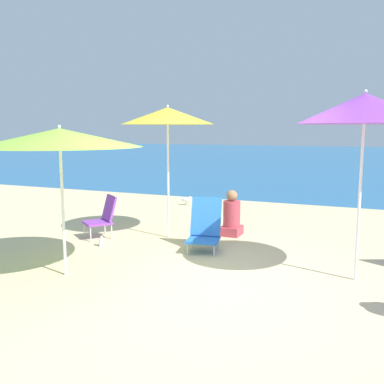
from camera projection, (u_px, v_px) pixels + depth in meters
ground_plane at (206, 286)px, 5.15m from camera, size 60.00×60.00×0.00m
sea_water at (345, 157)px, 29.04m from camera, size 60.00×40.00×0.01m
beach_umbrella_yellow at (168, 116)px, 7.16m from camera, size 1.57×1.57×2.28m
beach_umbrella_purple at (365, 109)px, 5.05m from camera, size 1.58×1.58×2.33m
beach_umbrella_lime at (60, 138)px, 5.28m from camera, size 2.04×2.04×1.92m
beach_chair_blue at (205, 227)px, 6.65m from camera, size 0.58×0.68×0.81m
beach_chair_purple at (103, 216)px, 7.42m from camera, size 0.66×0.67×0.73m
person_seated_far at (232, 217)px, 7.59m from camera, size 0.34×0.40×0.81m
water_bottle at (101, 242)px, 6.88m from camera, size 0.08×0.08×0.20m
seagull at (187, 200)px, 10.65m from camera, size 0.27×0.11×0.23m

